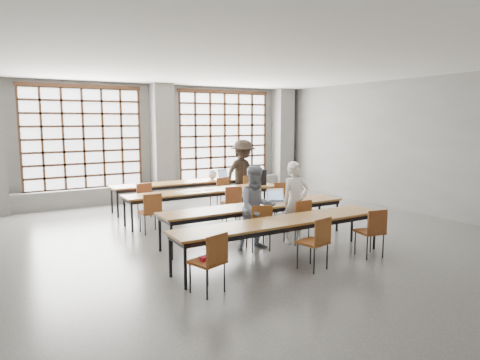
# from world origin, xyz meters

# --- Properties ---
(floor) EXTENTS (11.00, 11.00, 0.00)m
(floor) POSITION_xyz_m (0.00, 0.00, 0.00)
(floor) COLOR #50504D
(floor) RESTS_ON ground
(ceiling) EXTENTS (11.00, 11.00, 0.00)m
(ceiling) POSITION_xyz_m (0.00, 0.00, 3.50)
(ceiling) COLOR silver
(ceiling) RESTS_ON floor
(wall_back) EXTENTS (10.00, 0.00, 10.00)m
(wall_back) POSITION_xyz_m (0.00, 5.50, 1.75)
(wall_back) COLOR #595957
(wall_back) RESTS_ON floor
(wall_right) EXTENTS (0.00, 11.00, 11.00)m
(wall_right) POSITION_xyz_m (5.00, 0.00, 1.75)
(wall_right) COLOR #595957
(wall_right) RESTS_ON floor
(column_mid) EXTENTS (0.60, 0.55, 3.50)m
(column_mid) POSITION_xyz_m (0.00, 5.22, 1.75)
(column_mid) COLOR #5D5D5A
(column_mid) RESTS_ON floor
(column_right) EXTENTS (0.60, 0.55, 3.50)m
(column_right) POSITION_xyz_m (4.50, 5.22, 1.75)
(column_right) COLOR #5D5D5A
(column_right) RESTS_ON floor
(window_left) EXTENTS (3.32, 0.12, 3.00)m
(window_left) POSITION_xyz_m (-2.25, 5.42, 1.90)
(window_left) COLOR white
(window_left) RESTS_ON wall_back
(window_right) EXTENTS (3.32, 0.12, 3.00)m
(window_right) POSITION_xyz_m (2.25, 5.42, 1.90)
(window_right) COLOR white
(window_right) RESTS_ON wall_back
(sill_ledge) EXTENTS (9.80, 0.35, 0.50)m
(sill_ledge) POSITION_xyz_m (0.00, 5.30, 0.25)
(sill_ledge) COLOR #5D5D5A
(sill_ledge) RESTS_ON floor
(desk_row_a) EXTENTS (4.00, 0.70, 0.73)m
(desk_row_a) POSITION_xyz_m (0.04, 3.70, 0.66)
(desk_row_a) COLOR brown
(desk_row_a) RESTS_ON floor
(desk_row_b) EXTENTS (4.00, 0.70, 0.73)m
(desk_row_b) POSITION_xyz_m (-0.07, 2.12, 0.66)
(desk_row_b) COLOR brown
(desk_row_b) RESTS_ON floor
(desk_row_c) EXTENTS (4.00, 0.70, 0.73)m
(desk_row_c) POSITION_xyz_m (-0.03, -0.09, 0.66)
(desk_row_c) COLOR brown
(desk_row_c) RESTS_ON floor
(desk_row_d) EXTENTS (4.00, 0.70, 0.73)m
(desk_row_d) POSITION_xyz_m (-0.35, -1.43, 0.66)
(desk_row_d) COLOR brown
(desk_row_d) RESTS_ON floor
(chair_back_left) EXTENTS (0.47, 0.48, 0.88)m
(chair_back_left) POSITION_xyz_m (-1.35, 3.08, 0.54)
(chair_back_left) COLOR maroon
(chair_back_left) RESTS_ON floor
(chair_back_mid) EXTENTS (0.46, 0.46, 0.88)m
(chair_back_mid) POSITION_xyz_m (0.84, 3.07, 0.54)
(chair_back_mid) COLOR brown
(chair_back_mid) RESTS_ON floor
(chair_back_right) EXTENTS (0.49, 0.49, 0.88)m
(chair_back_right) POSITION_xyz_m (1.65, 3.08, 0.54)
(chair_back_right) COLOR brown
(chair_back_right) RESTS_ON floor
(chair_mid_left) EXTENTS (0.42, 0.43, 0.88)m
(chair_mid_left) POSITION_xyz_m (-1.67, 1.49, 0.54)
(chair_mid_left) COLOR brown
(chair_mid_left) RESTS_ON floor
(chair_mid_centre) EXTENTS (0.50, 0.50, 0.88)m
(chair_mid_centre) POSITION_xyz_m (0.31, 1.49, 0.54)
(chair_mid_centre) COLOR maroon
(chair_mid_centre) RESTS_ON floor
(chair_mid_right) EXTENTS (0.52, 0.52, 0.88)m
(chair_mid_right) POSITION_xyz_m (1.71, 1.49, 0.54)
(chair_mid_right) COLOR brown
(chair_mid_right) RESTS_ON floor
(chair_front_left) EXTENTS (0.50, 0.51, 0.88)m
(chair_front_left) POSITION_xyz_m (-0.35, -0.72, 0.54)
(chair_front_left) COLOR brown
(chair_front_left) RESTS_ON floor
(chair_front_right) EXTENTS (0.44, 0.44, 0.88)m
(chair_front_right) POSITION_xyz_m (0.57, -0.72, 0.54)
(chair_front_right) COLOR brown
(chair_front_right) RESTS_ON floor
(chair_near_left) EXTENTS (0.53, 0.53, 0.88)m
(chair_near_left) POSITION_xyz_m (-2.02, -2.06, 0.54)
(chair_near_left) COLOR brown
(chair_near_left) RESTS_ON floor
(chair_near_mid) EXTENTS (0.50, 0.50, 0.88)m
(chair_near_mid) POSITION_xyz_m (-0.13, -2.06, 0.54)
(chair_near_mid) COLOR brown
(chair_near_mid) RESTS_ON floor
(chair_near_right) EXTENTS (0.48, 0.48, 0.88)m
(chair_near_right) POSITION_xyz_m (1.14, -2.06, 0.54)
(chair_near_right) COLOR maroon
(chair_near_right) RESTS_ON floor
(student_male) EXTENTS (0.61, 0.43, 1.61)m
(student_male) POSITION_xyz_m (0.57, -0.59, 0.81)
(student_male) COLOR silver
(student_male) RESTS_ON floor
(student_female) EXTENTS (0.85, 0.71, 1.58)m
(student_female) POSITION_xyz_m (-0.33, -0.59, 0.79)
(student_female) COLOR #18284A
(student_female) RESTS_ON floor
(student_back) EXTENTS (1.31, 0.89, 1.87)m
(student_back) POSITION_xyz_m (1.64, 3.20, 0.93)
(student_back) COLOR black
(student_back) RESTS_ON floor
(laptop_front) EXTENTS (0.44, 0.41, 0.26)m
(laptop_front) POSITION_xyz_m (0.54, 0.01, 0.79)
(laptop_front) COLOR #BCBCC1
(laptop_front) RESTS_ON desk_row_c
(laptop_back) EXTENTS (0.43, 0.39, 0.26)m
(laptop_back) POSITION_xyz_m (1.37, 3.81, 0.79)
(laptop_back) COLOR silver
(laptop_back) RESTS_ON desk_row_a
(mouse) EXTENTS (0.12, 0.10, 0.04)m
(mouse) POSITION_xyz_m (0.92, -0.11, 0.75)
(mouse) COLOR white
(mouse) RESTS_ON desk_row_c
(green_box) EXTENTS (0.27, 0.17, 0.09)m
(green_box) POSITION_xyz_m (-0.08, -0.01, 0.78)
(green_box) COLOR #2D8A2E
(green_box) RESTS_ON desk_row_c
(phone) EXTENTS (0.14, 0.10, 0.01)m
(phone) POSITION_xyz_m (0.15, -0.19, 0.74)
(phone) COLOR black
(phone) RESTS_ON desk_row_c
(paper_sheet_a) EXTENTS (0.36, 0.31, 0.00)m
(paper_sheet_a) POSITION_xyz_m (-0.67, 2.17, 0.73)
(paper_sheet_a) COLOR silver
(paper_sheet_a) RESTS_ON desk_row_b
(paper_sheet_b) EXTENTS (0.35, 0.29, 0.00)m
(paper_sheet_b) POSITION_xyz_m (-0.37, 2.07, 0.73)
(paper_sheet_b) COLOR silver
(paper_sheet_b) RESTS_ON desk_row_b
(paper_sheet_c) EXTENTS (0.34, 0.27, 0.00)m
(paper_sheet_c) POSITION_xyz_m (0.03, 2.12, 0.73)
(paper_sheet_c) COLOR silver
(paper_sheet_c) RESTS_ON desk_row_b
(backpack) EXTENTS (0.36, 0.27, 0.40)m
(backpack) POSITION_xyz_m (1.53, 2.17, 0.93)
(backpack) COLOR black
(backpack) RESTS_ON desk_row_b
(plastic_bag) EXTENTS (0.27, 0.22, 0.29)m
(plastic_bag) POSITION_xyz_m (0.94, 3.75, 0.87)
(plastic_bag) COLOR silver
(plastic_bag) RESTS_ON desk_row_a
(red_pouch) EXTENTS (0.21, 0.11, 0.06)m
(red_pouch) POSITION_xyz_m (-2.05, -1.98, 0.50)
(red_pouch) COLOR #B51631
(red_pouch) RESTS_ON chair_near_left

